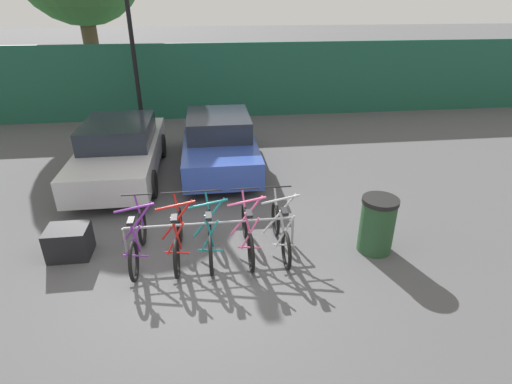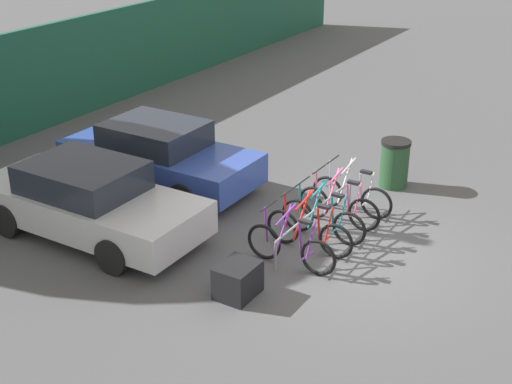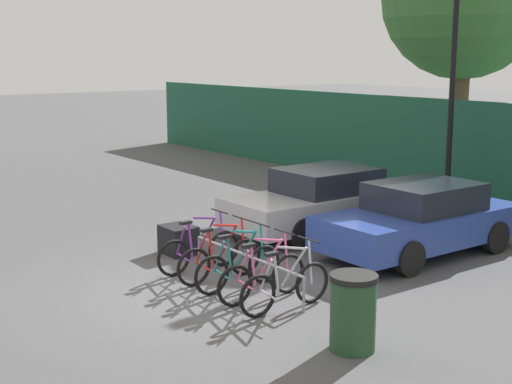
{
  "view_description": "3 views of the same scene",
  "coord_description": "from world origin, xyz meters",
  "px_view_note": "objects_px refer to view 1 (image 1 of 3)",
  "views": [
    {
      "loc": [
        0.26,
        -5.4,
        4.13
      ],
      "look_at": [
        1.07,
        0.97,
        0.96
      ],
      "focal_mm": 28.0,
      "sensor_mm": 36.0,
      "label": 1
    },
    {
      "loc": [
        -10.34,
        -4.51,
        6.21
      ],
      "look_at": [
        -0.61,
        1.46,
        1.03
      ],
      "focal_mm": 50.0,
      "sensor_mm": 36.0,
      "label": 2
    },
    {
      "loc": [
        9.49,
        -5.93,
        3.82
      ],
      "look_at": [
        -0.93,
        1.72,
        1.32
      ],
      "focal_mm": 50.0,
      "sensor_mm": 36.0,
      "label": 3
    }
  ],
  "objects_px": {
    "bike_rack": "(210,227)",
    "cargo_crate": "(69,242)",
    "bicycle_pink": "(248,233)",
    "lamp_post": "(127,4)",
    "car_silver": "(120,150)",
    "trash_bin": "(377,225)",
    "bicycle_teal": "(210,236)",
    "bicycle_silver": "(281,231)",
    "car_blue": "(219,142)",
    "bicycle_red": "(178,238)",
    "bicycle_purple": "(138,241)"
  },
  "relations": [
    {
      "from": "bike_rack",
      "to": "trash_bin",
      "type": "distance_m",
      "value": 2.94
    },
    {
      "from": "car_blue",
      "to": "bicycle_teal",
      "type": "bearing_deg",
      "value": -94.93
    },
    {
      "from": "bicycle_purple",
      "to": "trash_bin",
      "type": "xyz_separation_m",
      "value": [
        4.15,
        -0.22,
        0.14
      ]
    },
    {
      "from": "car_silver",
      "to": "lamp_post",
      "type": "distance_m",
      "value": 5.31
    },
    {
      "from": "car_silver",
      "to": "trash_bin",
      "type": "bearing_deg",
      "value": -38.2
    },
    {
      "from": "trash_bin",
      "to": "car_blue",
      "type": "bearing_deg",
      "value": 121.01
    },
    {
      "from": "bicycle_purple",
      "to": "bicycle_pink",
      "type": "height_order",
      "value": "same"
    },
    {
      "from": "bicycle_pink",
      "to": "lamp_post",
      "type": "height_order",
      "value": "lamp_post"
    },
    {
      "from": "bicycle_teal",
      "to": "bicycle_silver",
      "type": "bearing_deg",
      "value": 1.07
    },
    {
      "from": "bicycle_pink",
      "to": "trash_bin",
      "type": "distance_m",
      "value": 2.28
    },
    {
      "from": "bicycle_pink",
      "to": "car_silver",
      "type": "relative_size",
      "value": 0.39
    },
    {
      "from": "trash_bin",
      "to": "cargo_crate",
      "type": "height_order",
      "value": "trash_bin"
    },
    {
      "from": "car_silver",
      "to": "bicycle_red",
      "type": "bearing_deg",
      "value": -67.37
    },
    {
      "from": "bicycle_purple",
      "to": "lamp_post",
      "type": "height_order",
      "value": "lamp_post"
    },
    {
      "from": "car_blue",
      "to": "lamp_post",
      "type": "relative_size",
      "value": 0.6
    },
    {
      "from": "bicycle_red",
      "to": "lamp_post",
      "type": "bearing_deg",
      "value": 97.69
    },
    {
      "from": "bicycle_purple",
      "to": "car_silver",
      "type": "xyz_separation_m",
      "value": [
        -0.89,
        3.74,
        0.31
      ]
    },
    {
      "from": "bicycle_purple",
      "to": "bicycle_pink",
      "type": "bearing_deg",
      "value": -1.69
    },
    {
      "from": "trash_bin",
      "to": "bicycle_teal",
      "type": "bearing_deg",
      "value": 175.71
    },
    {
      "from": "car_silver",
      "to": "car_blue",
      "type": "bearing_deg",
      "value": 7.43
    },
    {
      "from": "car_blue",
      "to": "trash_bin",
      "type": "height_order",
      "value": "car_blue"
    },
    {
      "from": "car_silver",
      "to": "trash_bin",
      "type": "height_order",
      "value": "car_silver"
    },
    {
      "from": "bike_rack",
      "to": "car_blue",
      "type": "height_order",
      "value": "car_blue"
    },
    {
      "from": "bicycle_teal",
      "to": "cargo_crate",
      "type": "relative_size",
      "value": 2.44
    },
    {
      "from": "bike_rack",
      "to": "lamp_post",
      "type": "distance_m",
      "value": 8.81
    },
    {
      "from": "car_silver",
      "to": "lamp_post",
      "type": "relative_size",
      "value": 0.63
    },
    {
      "from": "bicycle_pink",
      "to": "car_silver",
      "type": "bearing_deg",
      "value": 122.53
    },
    {
      "from": "car_blue",
      "to": "lamp_post",
      "type": "height_order",
      "value": "lamp_post"
    },
    {
      "from": "car_silver",
      "to": "lamp_post",
      "type": "height_order",
      "value": "lamp_post"
    },
    {
      "from": "car_silver",
      "to": "car_blue",
      "type": "distance_m",
      "value": 2.48
    },
    {
      "from": "bicycle_purple",
      "to": "cargo_crate",
      "type": "xyz_separation_m",
      "value": [
        -1.22,
        0.28,
        -0.1
      ]
    },
    {
      "from": "trash_bin",
      "to": "lamp_post",
      "type": "bearing_deg",
      "value": 121.84
    },
    {
      "from": "bicycle_red",
      "to": "bicycle_silver",
      "type": "height_order",
      "value": "same"
    },
    {
      "from": "bicycle_pink",
      "to": "bicycle_silver",
      "type": "bearing_deg",
      "value": -3.96
    },
    {
      "from": "bicycle_pink",
      "to": "lamp_post",
      "type": "relative_size",
      "value": 0.24
    },
    {
      "from": "bicycle_silver",
      "to": "car_blue",
      "type": "relative_size",
      "value": 0.4
    },
    {
      "from": "bicycle_purple",
      "to": "bicycle_pink",
      "type": "xyz_separation_m",
      "value": [
        1.88,
        0.0,
        0.0
      ]
    },
    {
      "from": "bicycle_teal",
      "to": "car_blue",
      "type": "bearing_deg",
      "value": 86.14
    },
    {
      "from": "bike_rack",
      "to": "bicycle_teal",
      "type": "distance_m",
      "value": 0.18
    },
    {
      "from": "car_blue",
      "to": "lamp_post",
      "type": "bearing_deg",
      "value": 122.72
    },
    {
      "from": "bicycle_teal",
      "to": "bicycle_purple",
      "type": "bearing_deg",
      "value": -178.93
    },
    {
      "from": "bicycle_teal",
      "to": "cargo_crate",
      "type": "bearing_deg",
      "value": 174.54
    },
    {
      "from": "bike_rack",
      "to": "bicycle_red",
      "type": "distance_m",
      "value": 0.59
    },
    {
      "from": "bike_rack",
      "to": "cargo_crate",
      "type": "xyz_separation_m",
      "value": [
        -2.45,
        0.13,
        -0.2
      ]
    },
    {
      "from": "lamp_post",
      "to": "bicycle_purple",
      "type": "bearing_deg",
      "value": -83.27
    },
    {
      "from": "bicycle_red",
      "to": "bicycle_silver",
      "type": "distance_m",
      "value": 1.8
    },
    {
      "from": "bicycle_pink",
      "to": "car_blue",
      "type": "distance_m",
      "value": 4.09
    },
    {
      "from": "bicycle_purple",
      "to": "car_silver",
      "type": "bearing_deg",
      "value": 101.65
    },
    {
      "from": "bike_rack",
      "to": "car_blue",
      "type": "distance_m",
      "value": 3.93
    },
    {
      "from": "bike_rack",
      "to": "bicycle_silver",
      "type": "distance_m",
      "value": 1.25
    }
  ]
}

